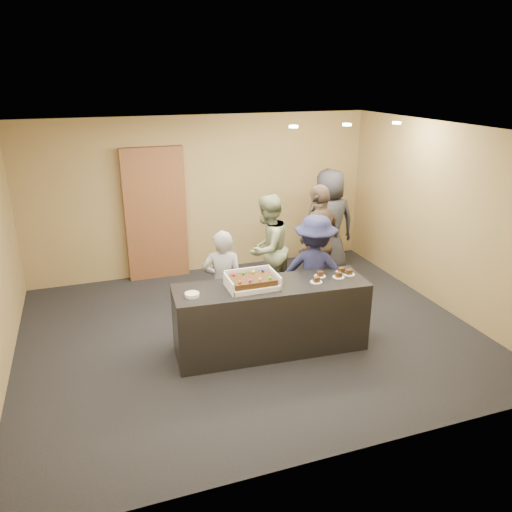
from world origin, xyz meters
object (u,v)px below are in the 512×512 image
Objects in this scene: serving_counter at (271,318)px; person_dark_suit at (328,224)px; sheet_cake at (252,280)px; person_server_grey at (223,284)px; plate_stack at (192,295)px; person_navy_man at (315,272)px; storage_cabinet at (156,214)px; person_brown_extra at (319,243)px; person_sage_man at (267,249)px; cake_box at (252,283)px.

serving_counter is 1.28× the size of person_dark_suit.
person_server_grey is (-0.21, 0.58, -0.26)m from sheet_cake.
sheet_cake is 0.67m from person_server_grey.
plate_stack is 0.82m from person_server_grey.
serving_counter is at bearing 60.79° from person_navy_man.
plate_stack is 0.09× the size of person_dark_suit.
storage_cabinet reaches higher than plate_stack.
person_dark_suit is at bearing -160.24° from person_brown_extra.
storage_cabinet is at bearing -72.62° from person_brown_extra.
person_brown_extra is at bearing 129.03° from person_sage_man.
person_server_grey is (-0.45, 0.58, 0.29)m from serving_counter.
person_sage_man reaches higher than serving_counter.
serving_counter is 1.10m from plate_stack.
sheet_cake is 0.33× the size of person_navy_man.
person_navy_man is at bearing 25.40° from person_brown_extra.
person_brown_extra is (0.77, -0.19, 0.07)m from person_sage_man.
plate_stack is 0.09× the size of person_brown_extra.
person_server_grey is 0.88× the size of person_sage_man.
sheet_cake is 1.93m from person_brown_extra.
person_sage_man is 0.89× the size of person_dark_suit.
person_navy_man is at bearing 14.46° from plate_stack.
cake_box is 0.06m from sheet_cake.
person_brown_extra is 0.97× the size of person_dark_suit.
cake_box is (0.71, -2.90, -0.17)m from storage_cabinet.
plate_stack is at bearing -90.68° from storage_cabinet.
sheet_cake reaches higher than serving_counter.
storage_cabinet is 2.91m from person_dark_suit.
person_dark_suit is (2.26, 1.43, 0.20)m from person_server_grey.
serving_counter is 1.63× the size of person_server_grey.
person_brown_extra is (1.70, 0.64, 0.17)m from person_server_grey.
sheet_cake is at bearing 126.84° from person_server_grey.
person_brown_extra is (1.49, 1.22, -0.09)m from sheet_cake.
person_brown_extra is at bearing -142.07° from person_server_grey.
person_sage_man is 1.01m from person_navy_man.
plate_stack is at bearing -179.21° from sheet_cake.
person_navy_man is (1.76, -2.47, -0.32)m from storage_cabinet.
person_sage_man is (0.48, 1.41, 0.39)m from serving_counter.
person_dark_suit is at bearing -130.39° from person_server_grey.
plate_stack is 0.11× the size of person_navy_man.
storage_cabinet reaches higher than person_dark_suit.
storage_cabinet is 1.41× the size of person_navy_man.
person_brown_extra is at bearing 28.90° from plate_stack.
person_dark_suit is (2.76, -0.91, -0.18)m from storage_cabinet.
person_sage_man is at bearing 75.26° from serving_counter.
person_navy_man is 1.86m from person_dark_suit.
cake_box is at bearing 50.71° from person_dark_suit.
person_dark_suit is at bearing 35.89° from plate_stack.
storage_cabinet is at bearing 103.65° from sheet_cake.
person_dark_suit is at bearing 44.47° from sheet_cake.
person_server_grey is 2.68m from person_dark_suit.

